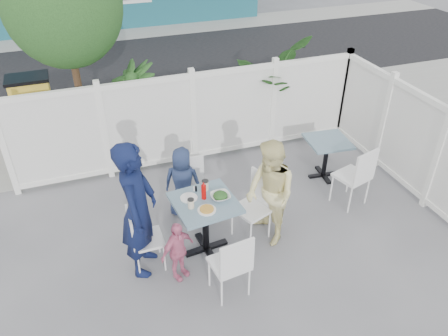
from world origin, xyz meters
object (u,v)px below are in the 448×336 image
object	(u,v)px
chair_near	(232,262)
main_table	(205,213)
boy	(183,183)
chair_right	(256,201)
woman	(270,194)
spare_table	(327,149)
utility_cabinet	(35,112)
chair_back	(192,184)
man	(138,210)
toddler	(178,251)
chair_left	(141,236)

from	to	relation	value
chair_near	main_table	bearing A→B (deg)	86.87
chair_near	boy	size ratio (longest dim) A/B	0.84
chair_right	woman	world-z (taller)	woman
main_table	woman	xyz separation A→B (m)	(0.86, -0.05, 0.12)
spare_table	woman	xyz separation A→B (m)	(-1.50, -1.05, 0.21)
utility_cabinet	spare_table	world-z (taller)	utility_cabinet
chair_right	chair_back	bearing A→B (deg)	22.56
chair_back	woman	bearing A→B (deg)	136.63
woman	chair_near	bearing A→B (deg)	-52.23
main_table	man	distance (m)	0.86
utility_cabinet	chair_near	bearing A→B (deg)	-66.40
woman	toddler	world-z (taller)	woman
chair_near	man	world-z (taller)	man
spare_table	boy	size ratio (longest dim) A/B	0.65
woman	chair_right	bearing A→B (deg)	-142.20
main_table	toddler	size ratio (longest dim) A/B	1.00
main_table	man	xyz separation A→B (m)	(-0.82, -0.01, 0.28)
utility_cabinet	chair_left	xyz separation A→B (m)	(1.19, -3.81, -0.11)
man	toddler	xyz separation A→B (m)	(0.36, -0.32, -0.48)
woman	spare_table	bearing A→B (deg)	118.85
chair_right	boy	xyz separation A→B (m)	(-0.80, 0.76, -0.01)
chair_left	toddler	xyz separation A→B (m)	(0.38, -0.32, -0.09)
chair_right	chair_near	distance (m)	1.14
man	woman	xyz separation A→B (m)	(1.68, -0.04, -0.16)
toddler	chair_back	bearing A→B (deg)	38.83
chair_right	chair_back	world-z (taller)	chair_right
chair_left	chair_right	size ratio (longest dim) A/B	0.92
utility_cabinet	chair_back	distance (m)	3.65
man	boy	bearing A→B (deg)	-19.68
spare_table	utility_cabinet	bearing A→B (deg)	147.54
chair_right	man	distance (m)	1.59
chair_right	man	size ratio (longest dim) A/B	0.53
toddler	utility_cabinet	bearing A→B (deg)	83.86
utility_cabinet	spare_table	bearing A→B (deg)	-33.06
spare_table	chair_near	distance (m)	2.95
main_table	man	size ratio (longest dim) A/B	0.46
spare_table	man	distance (m)	3.36
utility_cabinet	chair_right	distance (m)	4.63
chair_back	woman	distance (m)	1.20
woman	chair_left	bearing A→B (deg)	-97.42
chair_back	woman	world-z (taller)	woman
chair_near	chair_right	bearing A→B (deg)	46.53
utility_cabinet	boy	xyz separation A→B (m)	(1.96, -2.96, -0.07)
spare_table	chair_back	size ratio (longest dim) A/B	0.79
man	chair_left	bearing A→B (deg)	134.69
chair_left	utility_cabinet	bearing A→B (deg)	-162.67
utility_cabinet	main_table	xyz separation A→B (m)	(2.03, -3.80, 0.01)
chair_right	chair_near	xyz separation A→B (m)	(-0.68, -0.92, -0.02)
main_table	spare_table	distance (m)	2.57
main_table	toddler	bearing A→B (deg)	-143.88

